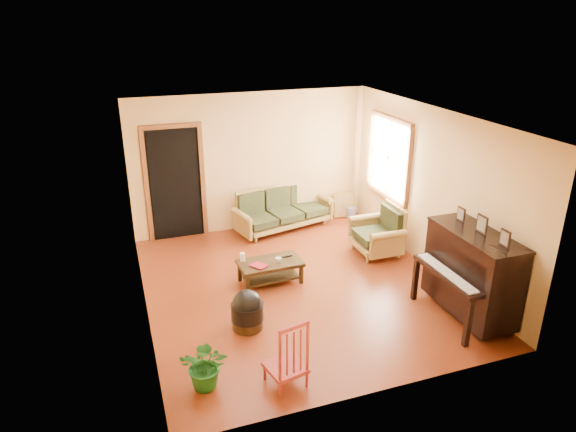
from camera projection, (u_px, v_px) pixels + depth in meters
name	position (u px, v px, depth m)	size (l,w,h in m)	color
floor	(298.00, 286.00, 7.90)	(5.00, 5.00, 0.00)	#571C0B
doorway	(175.00, 185.00, 9.24)	(1.08, 0.16, 2.05)	black
window	(389.00, 158.00, 9.15)	(0.12, 1.36, 1.46)	white
sofa	(284.00, 209.00, 9.83)	(1.89, 0.79, 0.81)	olive
coffee_table	(270.00, 272.00, 7.96)	(0.97, 0.53, 0.35)	black
armchair	(376.00, 230.00, 8.82)	(0.82, 0.86, 0.86)	olive
piano	(471.00, 275.00, 6.93)	(0.83, 1.41, 1.24)	black
footstool	(247.00, 314.00, 6.79)	(0.43, 0.43, 0.41)	black
red_chair	(286.00, 351.00, 5.69)	(0.41, 0.44, 0.87)	maroon
leaning_frame	(344.00, 205.00, 10.43)	(0.40, 0.09, 0.54)	gold
ceramic_crock	(352.00, 213.00, 10.44)	(0.19, 0.19, 0.23)	#35519F
potted_plant	(206.00, 365.00, 5.68)	(0.54, 0.46, 0.59)	#195A1A
book	(255.00, 268.00, 7.67)	(0.18, 0.24, 0.02)	maroon
candle	(242.00, 257.00, 7.89)	(0.08, 0.08, 0.13)	white
glass_jar	(278.00, 260.00, 7.88)	(0.10, 0.10, 0.06)	silver
remote	(287.00, 256.00, 8.05)	(0.16, 0.04, 0.02)	black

